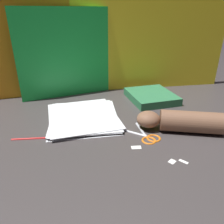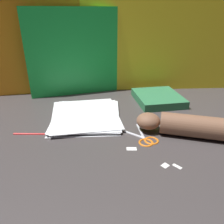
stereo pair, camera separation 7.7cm
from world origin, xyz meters
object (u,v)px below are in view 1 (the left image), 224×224
Objects in this scene: book_closed at (151,96)px; hand_forearm at (181,121)px; paper_stack at (84,117)px; scissors at (147,136)px.

hand_forearm is at bearing -91.16° from book_closed.
hand_forearm reaches higher than book_closed.
book_closed is at bearing 88.84° from hand_forearm.
scissors is at bearing -42.56° from paper_stack.
book_closed is 0.30m from hand_forearm.
scissors is 0.14m from hand_forearm.
hand_forearm is at bearing 6.57° from scissors.
paper_stack reaches higher than scissors.
book_closed is 0.78× the size of hand_forearm.
hand_forearm reaches higher than scissors.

